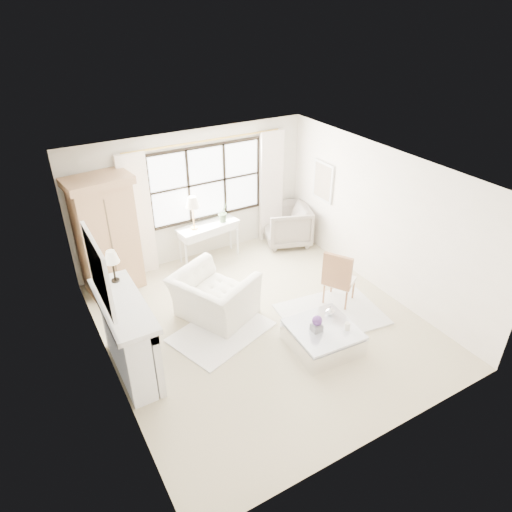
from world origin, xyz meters
The scene contains 32 objects.
floor centered at (0.00, 0.00, 0.00)m, with size 5.50×5.50×0.00m, color #C7B994.
ceiling centered at (0.00, 0.00, 2.70)m, with size 5.50×5.50×0.00m, color white.
wall_back centered at (0.00, 2.75, 1.35)m, with size 5.00×5.00×0.00m, color beige.
wall_front centered at (0.00, -2.75, 1.35)m, with size 5.00×5.00×0.00m, color silver.
wall_left centered at (-2.50, 0.00, 1.35)m, with size 5.50×5.50×0.00m, color beige.
wall_right centered at (2.50, 0.00, 1.35)m, with size 5.50×5.50×0.00m, color white.
window_pane centered at (0.30, 2.73, 1.60)m, with size 2.40×0.02×1.50m, color white.
window_frame centered at (0.30, 2.72, 1.60)m, with size 2.50×0.04×1.50m, color black, non-canonical shape.
curtain_rod centered at (0.30, 2.67, 2.47)m, with size 0.04×0.04×3.30m, color #B08B3D.
curtain_left centered at (-1.20, 2.65, 1.24)m, with size 0.55×0.10×2.47m, color white.
curtain_right centered at (1.80, 2.65, 1.24)m, with size 0.55×0.10×2.47m, color silver.
fireplace centered at (-2.27, 0.00, 0.65)m, with size 0.58×1.66×1.26m.
mirror_frame centered at (-2.47, 0.00, 1.84)m, with size 0.05×1.15×0.95m, color white.
mirror_glass centered at (-2.44, 0.00, 1.84)m, with size 0.02×1.00×0.80m, color #B8BDC4.
art_frame centered at (2.47, 1.70, 1.55)m, with size 0.04×0.62×0.82m, color silver.
art_canvas centered at (2.45, 1.70, 1.55)m, with size 0.01×0.52×0.72m, color #B7A68D.
mantel_lamp centered at (-2.18, 0.57, 1.65)m, with size 0.22×0.22×0.51m.
armoire centered at (-1.88, 2.36, 1.14)m, with size 1.20×0.83×2.24m.
console_table centered at (0.16, 2.45, 0.40)m, with size 1.35×0.62×0.80m.
console_lamp centered at (-0.15, 2.44, 1.36)m, with size 0.28×0.28×0.69m.
orchid_plant centered at (0.51, 2.44, 1.01)m, with size 0.23×0.19×0.42m, color #546D49.
side_table centered at (-0.42, 1.36, 0.33)m, with size 0.40×0.40×0.51m.
rug_left centered at (-0.72, 0.13, 0.01)m, with size 1.58×1.11×0.03m, color white.
rug_right centered at (1.18, -0.42, 0.02)m, with size 1.72×1.29×0.03m, color silver.
club_armchair centered at (-0.61, 0.60, 0.41)m, with size 1.28×1.11×0.83m, color white.
wingback_chair centered at (1.97, 2.24, 0.45)m, with size 0.95×0.98×0.89m, color gray.
french_chair centered at (1.51, -0.17, 0.31)m, with size 0.66×0.66×1.08m.
coffee_table centered at (0.53, -1.00, 0.18)m, with size 1.06×1.06×0.38m.
planter_box centered at (0.40, -0.99, 0.44)m, with size 0.15×0.15×0.12m, color slate.
planter_flowers centered at (0.40, -0.99, 0.58)m, with size 0.16×0.16×0.16m, color #542E73.
pillar_candle centered at (0.83, -1.20, 0.44)m, with size 0.09×0.09×0.12m, color silver.
coffee_vase centered at (0.83, -0.77, 0.46)m, with size 0.15×0.15×0.15m, color silver.
Camera 1 is at (-3.20, -5.33, 4.97)m, focal length 32.00 mm.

